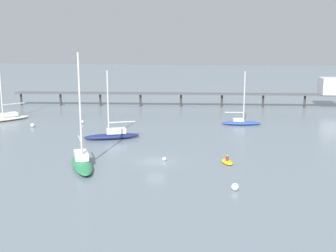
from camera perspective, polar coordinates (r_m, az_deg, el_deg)
The scene contains 11 objects.
ground_plane at distance 58.33m, azimuth -1.64°, elevation -4.71°, with size 400.00×400.00×0.00m, color slate.
pier at distance 104.94m, azimuth 12.86°, elevation 4.68°, with size 79.62×7.71×7.00m.
sailboat_blue at distance 83.34m, azimuth 9.55°, elevation 0.56°, with size 7.57×2.70×10.10m.
sailboat_cream at distance 92.03m, azimuth -20.46°, elevation 1.13°, with size 8.50×8.61×14.20m.
sailboat_navy at distance 71.35m, azimuth -7.29°, elevation -1.11°, with size 9.32×4.99×11.15m.
sailboat_green at distance 56.80m, azimuth -11.23°, elevation -4.50°, with size 5.96×10.02×14.57m.
dinghy_yellow at distance 58.19m, azimuth 7.76°, elevation -4.64°, with size 2.02×3.08×1.14m.
mooring_buoy_mid at distance 58.66m, azimuth -0.49°, elevation -4.34°, with size 0.52×0.52×0.52m, color silver.
mooring_buoy_outer at distance 48.19m, azimuth 8.78°, elevation -7.90°, with size 0.85×0.85×0.85m, color silver.
mooring_buoy_inner at distance 83.89m, azimuth -17.35°, elevation 0.10°, with size 0.73×0.73×0.73m, color silver.
mooring_buoy_near at distance 85.20m, azimuth -11.16°, elevation 0.54°, with size 0.60×0.60×0.60m, color silver.
Camera 1 is at (7.33, -55.47, 16.49)m, focal length 46.50 mm.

